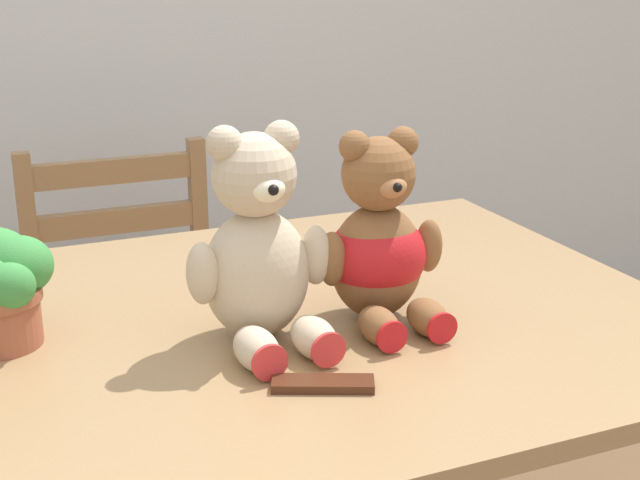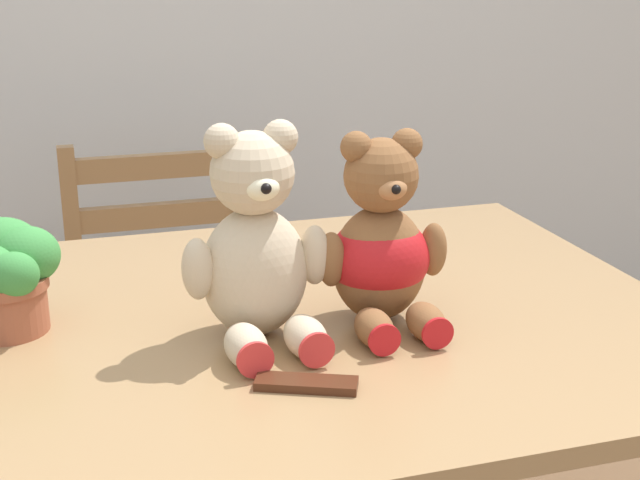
% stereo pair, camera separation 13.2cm
% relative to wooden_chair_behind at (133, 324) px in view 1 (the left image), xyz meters
% --- Properties ---
extents(dining_table, '(1.19, 0.96, 0.76)m').
position_rel_wooden_chair_behind_xyz_m(dining_table, '(0.12, -0.80, 0.22)').
color(dining_table, '#9E7A51').
rests_on(dining_table, ground_plane).
extents(wooden_chair_behind, '(0.46, 0.38, 0.85)m').
position_rel_wooden_chair_behind_xyz_m(wooden_chair_behind, '(0.00, 0.00, 0.00)').
color(wooden_chair_behind, '#997047').
rests_on(wooden_chair_behind, ground_plane).
extents(teddy_bear_left, '(0.22, 0.22, 0.32)m').
position_rel_wooden_chair_behind_xyz_m(teddy_bear_left, '(0.03, -0.87, 0.46)').
color(teddy_bear_left, beige).
rests_on(teddy_bear_left, dining_table).
extents(teddy_bear_right, '(0.21, 0.21, 0.30)m').
position_rel_wooden_chair_behind_xyz_m(teddy_bear_right, '(0.23, -0.86, 0.44)').
color(teddy_bear_right, brown).
rests_on(teddy_bear_right, dining_table).
extents(chocolate_bar, '(0.14, 0.09, 0.01)m').
position_rel_wooden_chair_behind_xyz_m(chocolate_bar, '(0.06, -1.05, 0.33)').
color(chocolate_bar, '#472314').
rests_on(chocolate_bar, dining_table).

